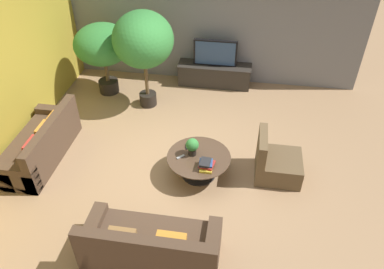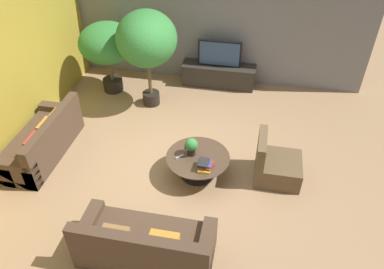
% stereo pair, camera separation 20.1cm
% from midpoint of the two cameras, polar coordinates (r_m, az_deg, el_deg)
% --- Properties ---
extents(ground_plane, '(24.00, 24.00, 0.00)m').
position_cam_midpoint_polar(ground_plane, '(7.14, -0.95, -4.05)').
color(ground_plane, '#9E7A56').
extents(back_wall_stone, '(7.40, 0.12, 3.00)m').
position_cam_midpoint_polar(back_wall_stone, '(9.11, 3.35, 16.94)').
color(back_wall_stone, slate).
rests_on(back_wall_stone, ground).
extents(side_wall_left, '(0.12, 7.40, 3.00)m').
position_cam_midpoint_polar(side_wall_left, '(7.68, -25.61, 8.87)').
color(side_wall_left, gold).
rests_on(side_wall_left, ground).
extents(media_console, '(1.77, 0.50, 0.54)m').
position_cam_midpoint_polar(media_console, '(9.31, 4.69, 9.05)').
color(media_console, '#2D2823').
rests_on(media_console, ground).
extents(television, '(1.03, 0.13, 0.63)m').
position_cam_midpoint_polar(television, '(9.05, 4.88, 12.19)').
color(television, black).
rests_on(television, media_console).
extents(coffee_table, '(1.13, 1.13, 0.42)m').
position_cam_midpoint_polar(coffee_table, '(6.68, 1.75, -4.21)').
color(coffee_table, black).
rests_on(coffee_table, ground).
extents(couch_by_wall, '(0.84, 1.95, 0.84)m').
position_cam_midpoint_polar(couch_by_wall, '(7.64, -21.11, -1.01)').
color(couch_by_wall, '#4C3828').
rests_on(couch_by_wall, ground).
extents(couch_near_entry, '(1.93, 0.84, 0.84)m').
position_cam_midpoint_polar(couch_near_entry, '(5.57, -6.04, -16.40)').
color(couch_near_entry, '#4C3828').
rests_on(couch_near_entry, ground).
extents(armchair_wicker, '(0.80, 0.76, 0.86)m').
position_cam_midpoint_polar(armchair_wicker, '(6.83, 13.36, -4.60)').
color(armchair_wicker, brown).
rests_on(armchair_wicker, ground).
extents(potted_palm_tall, '(1.28, 1.28, 1.68)m').
position_cam_midpoint_polar(potted_palm_tall, '(8.85, -12.14, 13.23)').
color(potted_palm_tall, black).
rests_on(potted_palm_tall, ground).
extents(potted_palm_corner, '(1.27, 1.27, 2.18)m').
position_cam_midpoint_polar(potted_palm_corner, '(8.00, -6.18, 14.08)').
color(potted_palm_corner, black).
rests_on(potted_palm_corner, ground).
extents(potted_plant_tabletop, '(0.23, 0.23, 0.33)m').
position_cam_midpoint_polar(potted_plant_tabletop, '(6.52, 0.79, -1.76)').
color(potted_plant_tabletop, black).
rests_on(potted_plant_tabletop, coffee_table).
extents(book_stack, '(0.28, 0.31, 0.15)m').
position_cam_midpoint_polar(book_stack, '(6.35, 2.85, -4.64)').
color(book_stack, gold).
rests_on(book_stack, coffee_table).
extents(remote_black, '(0.07, 0.16, 0.02)m').
position_cam_midpoint_polar(remote_black, '(6.79, -0.03, -1.81)').
color(remote_black, black).
rests_on(remote_black, coffee_table).
extents(remote_silver, '(0.14, 0.14, 0.02)m').
position_cam_midpoint_polar(remote_silver, '(6.58, -1.03, -3.39)').
color(remote_silver, gray).
rests_on(remote_silver, coffee_table).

